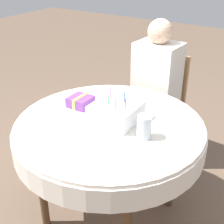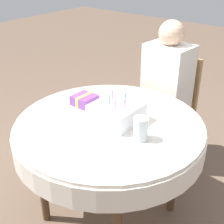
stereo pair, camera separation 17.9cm
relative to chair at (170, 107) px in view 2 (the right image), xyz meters
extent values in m
plane|color=brown|center=(0.06, -0.84, -0.48)|extent=(12.00, 12.00, 0.00)
cylinder|color=silver|center=(0.06, -0.84, 0.24)|extent=(1.10, 1.10, 0.02)
cylinder|color=silver|center=(0.06, -0.84, 0.17)|extent=(1.12, 1.12, 0.13)
cylinder|color=#4C331E|center=(-0.25, -1.14, -0.12)|extent=(0.05, 0.05, 0.71)
cylinder|color=#4C331E|center=(-0.25, -0.54, -0.12)|extent=(0.05, 0.05, 0.71)
cylinder|color=#4C331E|center=(0.36, -0.54, -0.12)|extent=(0.05, 0.05, 0.71)
cube|color=#A37A4C|center=(0.00, -0.07, -0.06)|extent=(0.42, 0.42, 0.04)
cube|color=#A37A4C|center=(0.01, 0.11, 0.19)|extent=(0.35, 0.05, 0.45)
cylinder|color=#A37A4C|center=(-0.18, -0.23, -0.28)|extent=(0.04, 0.04, 0.40)
cylinder|color=#A37A4C|center=(0.15, -0.25, -0.28)|extent=(0.04, 0.04, 0.40)
cylinder|color=#A37A4C|center=(-0.16, 0.11, -0.28)|extent=(0.04, 0.04, 0.40)
cylinder|color=#A37A4C|center=(0.17, 0.09, -0.28)|extent=(0.04, 0.04, 0.40)
cylinder|color=#DBB293|center=(-0.10, -0.24, -0.26)|extent=(0.09, 0.09, 0.44)
cylinder|color=#DBB293|center=(0.07, -0.25, -0.26)|extent=(0.09, 0.09, 0.44)
cube|color=silver|center=(0.00, -0.07, 0.25)|extent=(0.34, 0.27, 0.57)
sphere|color=#DBB293|center=(0.00, -0.07, 0.62)|extent=(0.18, 0.18, 0.18)
cube|color=white|center=(0.08, -0.80, 0.31)|extent=(0.25, 0.25, 0.11)
cylinder|color=#D166B2|center=(0.15, -0.81, 0.39)|extent=(0.01, 0.01, 0.06)
cylinder|color=blue|center=(0.11, -0.76, 0.39)|extent=(0.01, 0.01, 0.06)
cylinder|color=#D166B2|center=(0.02, -0.77, 0.39)|extent=(0.01, 0.01, 0.06)
cylinder|color=green|center=(0.04, -0.83, 0.39)|extent=(0.01, 0.01, 0.06)
cylinder|color=#D166B2|center=(0.11, -0.85, 0.39)|extent=(0.01, 0.01, 0.06)
cylinder|color=silver|center=(0.30, -0.88, 0.32)|extent=(0.08, 0.08, 0.13)
cube|color=#753D99|center=(-0.21, -0.76, 0.29)|extent=(0.14, 0.14, 0.06)
cube|color=#EAE54C|center=(-0.21, -0.76, 0.29)|extent=(0.02, 0.14, 0.07)
camera|label=1|loc=(0.92, -2.16, 1.16)|focal=50.00mm
camera|label=2|loc=(1.06, -2.05, 1.16)|focal=50.00mm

